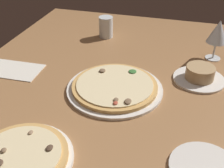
{
  "coord_description": "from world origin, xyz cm",
  "views": [
    {
      "loc": [
        75.22,
        22.26,
        58.73
      ],
      "look_at": [
        -1.1,
        0.65,
        7.0
      ],
      "focal_mm": 45.9,
      "sensor_mm": 36.0,
      "label": 1
    }
  ],
  "objects": [
    {
      "name": "pizza_main",
      "position": [
        -2.2,
        1.31,
        5.2
      ],
      "size": [
        32.44,
        32.44,
        3.32
      ],
      "color": "silver",
      "rests_on": "dining_table"
    },
    {
      "name": "paper_menu",
      "position": [
        -4.62,
        -39.23,
        4.15
      ],
      "size": [
        13.34,
        21.45,
        0.3
      ],
      "primitive_type": "cube",
      "rotation": [
        0.0,
        0.0,
        0.03
      ],
      "color": "silver",
      "rests_on": "dining_table"
    },
    {
      "name": "water_glass",
      "position": [
        -43.92,
        -14.41,
        8.16
      ],
      "size": [
        6.48,
        6.48,
        9.59
      ],
      "color": "silver",
      "rests_on": "dining_table"
    },
    {
      "name": "wine_glass_far",
      "position": [
        -34.92,
        33.51,
        15.3
      ],
      "size": [
        7.95,
        7.95,
        16.18
      ],
      "color": "silver",
      "rests_on": "dining_table"
    },
    {
      "name": "dining_table",
      "position": [
        0.0,
        0.0,
        2.0
      ],
      "size": [
        150.0,
        110.0,
        4.0
      ],
      "primitive_type": "cube",
      "color": "#996B42",
      "rests_on": "ground"
    },
    {
      "name": "pizza_side",
      "position": [
        34.25,
        -12.71,
        5.21
      ],
      "size": [
        26.03,
        26.03,
        3.36
      ],
      "color": "silver",
      "rests_on": "dining_table"
    },
    {
      "name": "ramekin_on_saucer",
      "position": [
        -16.51,
        28.55,
        6.11
      ],
      "size": [
        18.18,
        18.18,
        5.38
      ],
      "color": "silver",
      "rests_on": "dining_table"
    }
  ]
}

